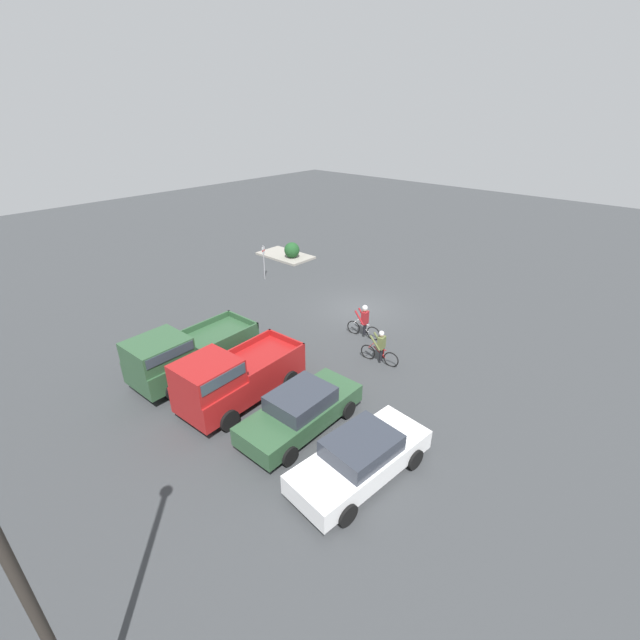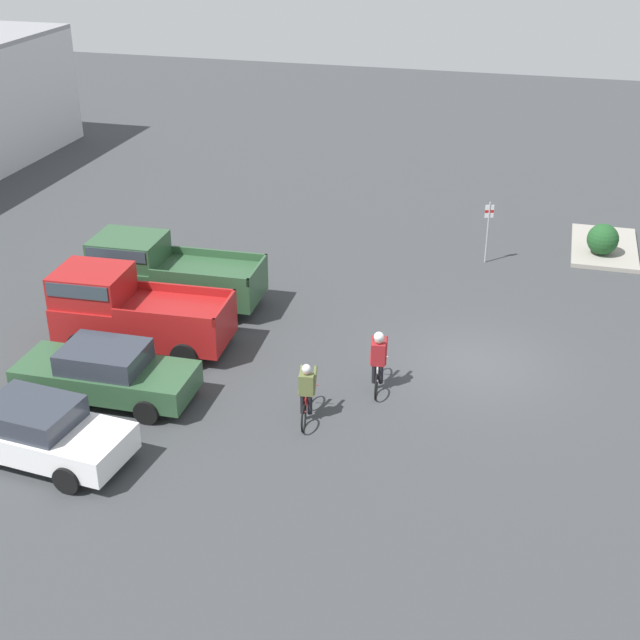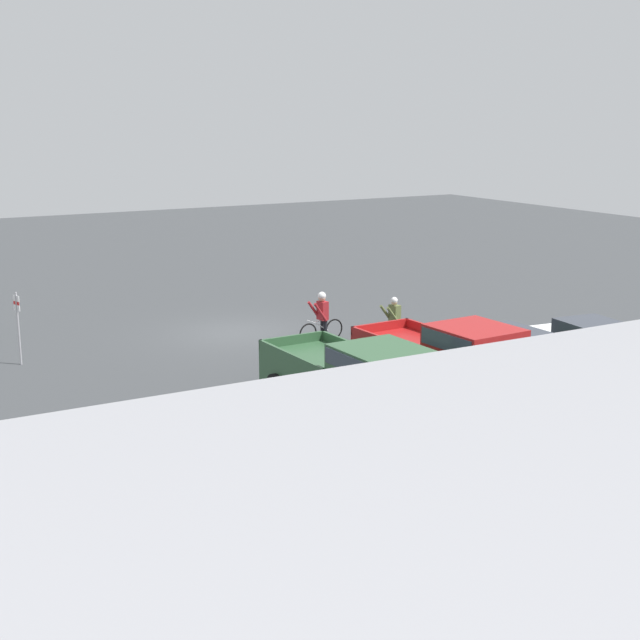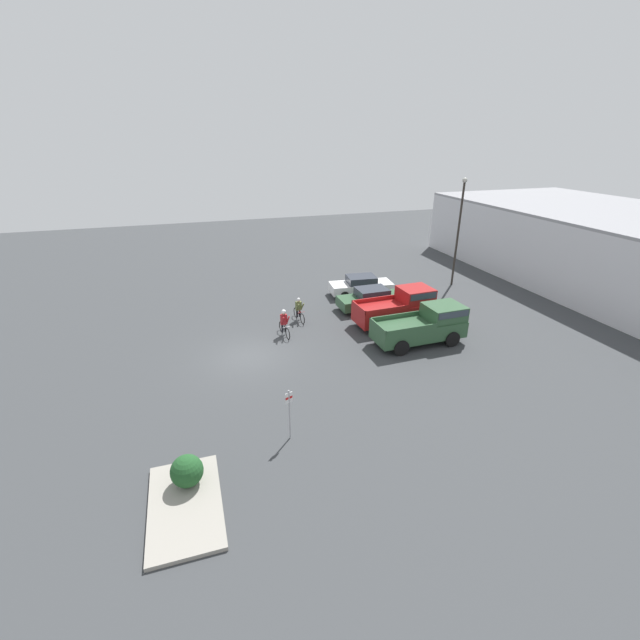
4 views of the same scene
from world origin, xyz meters
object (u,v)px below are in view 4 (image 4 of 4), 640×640
pickup_truck_1 (426,324)px  shrub (187,471)px  sedan_1 (372,299)px  cyclist_0 (284,322)px  lamppost (459,226)px  cyclist_1 (299,309)px  fire_lane_sign (289,410)px  sedan_0 (361,285)px  pickup_truck_0 (400,307)px

pickup_truck_1 → shrub: 15.16m
sedan_1 → pickup_truck_1: size_ratio=0.87×
pickup_truck_1 → sedan_1: bearing=-171.5°
cyclist_0 → lamppost: lamppost is taller
sedan_1 → cyclist_1: cyclist_1 is taller
fire_lane_sign → lamppost: lamppost is taller
sedan_0 → shrub: sedan_0 is taller
pickup_truck_0 → sedan_1: bearing=-166.6°
pickup_truck_1 → lamppost: bearing=138.9°
fire_lane_sign → pickup_truck_1: bearing=122.2°
pickup_truck_0 → fire_lane_sign: 12.66m
sedan_0 → pickup_truck_0: size_ratio=0.94×
pickup_truck_1 → cyclist_1: pickup_truck_1 is taller
sedan_1 → cyclist_1: (0.39, -5.21, 0.03)m
pickup_truck_1 → cyclist_1: size_ratio=2.96×
sedan_1 → pickup_truck_1: bearing=8.5°
lamppost → pickup_truck_1: bearing=-41.1°
sedan_0 → fire_lane_sign: 16.85m
fire_lane_sign → sedan_1: bearing=143.4°
pickup_truck_0 → shrub: (10.16, -13.07, -0.45)m
cyclist_0 → cyclist_1: (-1.89, 1.40, -0.09)m
sedan_1 → shrub: sedan_1 is taller
pickup_truck_0 → lamppost: 9.99m
fire_lane_sign → lamppost: (-14.28, 16.69, 3.33)m
fire_lane_sign → lamppost: 22.22m
pickup_truck_0 → lamppost: (-5.58, 7.50, 3.52)m
sedan_0 → pickup_truck_0: bearing=2.8°
cyclist_1 → pickup_truck_0: bearing=67.9°
pickup_truck_0 → cyclist_0: 7.29m
lamppost → shrub: (15.73, -20.57, -3.96)m
sedan_1 → lamppost: bearing=108.9°
sedan_0 → cyclist_0: size_ratio=2.68×
pickup_truck_0 → shrub: bearing=-52.2°
cyclist_0 → cyclist_1: 2.35m
pickup_truck_1 → lamppost: 11.68m
cyclist_0 → lamppost: size_ratio=0.22×
pickup_truck_0 → cyclist_1: size_ratio=2.79×
fire_lane_sign → shrub: fire_lane_sign is taller
sedan_0 → pickup_truck_0: 5.60m
pickup_truck_1 → fire_lane_sign: fire_lane_sign is taller
pickup_truck_1 → cyclist_0: bearing=-113.9°
sedan_1 → pickup_truck_0: size_ratio=0.93×
sedan_0 → lamppost: lamppost is taller
cyclist_1 → lamppost: size_ratio=0.22×
cyclist_1 → shrub: (12.55, -7.20, -0.06)m
pickup_truck_0 → cyclist_0: pickup_truck_0 is taller
shrub → lamppost: bearing=127.4°
cyclist_1 → sedan_0: bearing=119.7°
lamppost → cyclist_0: bearing=-71.0°
sedan_1 → pickup_truck_1: 5.66m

